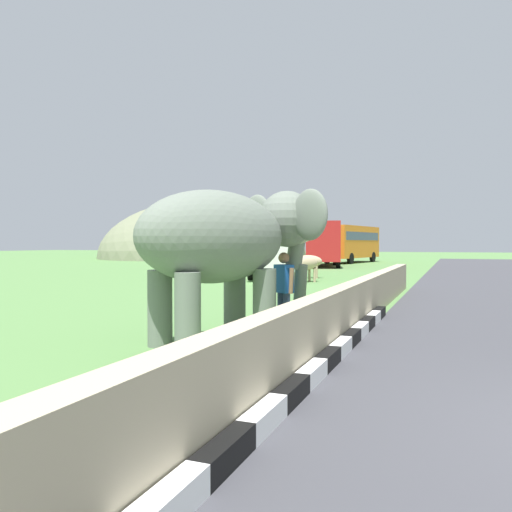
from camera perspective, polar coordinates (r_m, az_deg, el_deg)
The scene contains 10 objects.
striped_curb at distance 5.59m, azimuth 2.55°, elevation -16.44°, with size 16.20×0.20×0.24m.
barrier_parapet at distance 7.77m, azimuth 6.14°, elevation -8.48°, with size 28.00×0.36×1.00m, color tan.
elephant at distance 9.46m, azimuth -3.05°, elevation 1.86°, with size 3.98×3.37×2.92m.
person_handler at distance 10.50m, azimuth 3.15°, elevation -3.56°, with size 0.45×0.57×1.66m.
bus_white at distance 28.42m, azimuth 2.40°, elevation 1.90°, with size 9.82×5.01×3.50m.
bus_red at distance 40.80m, azimuth 7.45°, elevation 1.73°, with size 8.45×4.55×3.50m.
bus_orange at distance 49.38m, azimuth 10.63°, elevation 1.67°, with size 9.41×4.18×3.50m.
cow_near at distance 24.02m, azimuth 5.48°, elevation -0.90°, with size 1.83×1.34×1.23m.
cow_mid at distance 26.95m, azimuth 5.78°, elevation -0.65°, with size 1.01×1.92×1.23m.
hill_east at distance 67.81m, azimuth -5.47°, elevation -0.15°, with size 32.08×25.67×15.15m.
Camera 1 is at (-5.38, 2.23, 1.83)m, focal length 35.48 mm.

